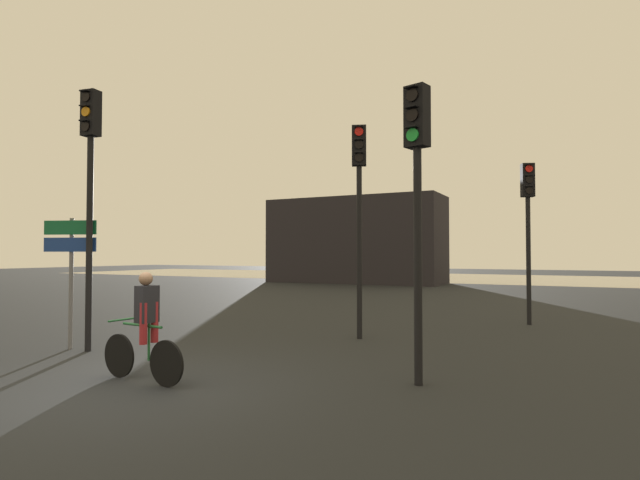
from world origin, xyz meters
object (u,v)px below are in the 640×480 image
Objects in this scene: traffic_light_far_right at (528,212)px; traffic_light_near_right at (417,176)px; direction_sign_post at (71,259)px; distant_building at (355,241)px; cyclist at (145,326)px; traffic_light_center at (359,191)px; traffic_light_near_left at (90,171)px.

traffic_light_near_right is (-0.95, -7.35, 0.01)m from traffic_light_far_right.
traffic_light_near_right reaches higher than direction_sign_post.
distant_building is 26.02m from cyclist.
traffic_light_near_right is 7.02m from direction_sign_post.
traffic_light_center is 0.94× the size of traffic_light_near_left.
direction_sign_post reaches higher than cyclist.
traffic_light_far_right is 1.00× the size of traffic_light_near_right.
cyclist is (-3.62, -1.67, -2.20)m from traffic_light_near_right.
traffic_light_near_left is at bearing 20.57° from traffic_light_center.
traffic_light_center reaches higher than traffic_light_far_right.
cyclist is at bearing 39.08° from traffic_light_near_right.
direction_sign_post is (3.88, -23.76, -0.98)m from distant_building.
traffic_light_far_right is at bearing -22.06° from cyclist.
distant_building is at bearing -88.25° from traffic_light_center.
cyclist is at bearing 53.21° from traffic_light_center.
traffic_light_center is (8.52, -20.00, 0.52)m from distant_building.
traffic_light_center is 2.79× the size of cyclist.
traffic_light_near_right is 1.67× the size of direction_sign_post.
traffic_light_far_right is at bearing -83.06° from traffic_light_near_right.
distant_building is at bearing -50.86° from traffic_light_near_right.
traffic_light_far_right is at bearing -155.10° from direction_sign_post.
traffic_light_near_right is 4.56m from cyclist.
traffic_light_far_right is (3.20, 4.09, -0.29)m from traffic_light_center.
traffic_light_near_left is at bearing 18.34° from traffic_light_near_right.
traffic_light_far_right is 1.66× the size of direction_sign_post.
traffic_light_center is at bearing -66.92° from distant_building.
distant_building is 2.24× the size of traffic_light_near_left.
distant_building is 21.75m from traffic_light_center.
traffic_light_near_left is 1.78m from direction_sign_post.
traffic_light_near_left reaches higher than cyclist.
cyclist is (2.78, -1.22, -2.68)m from traffic_light_near_left.
direction_sign_post is at bearing -3.27° from traffic_light_near_left.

